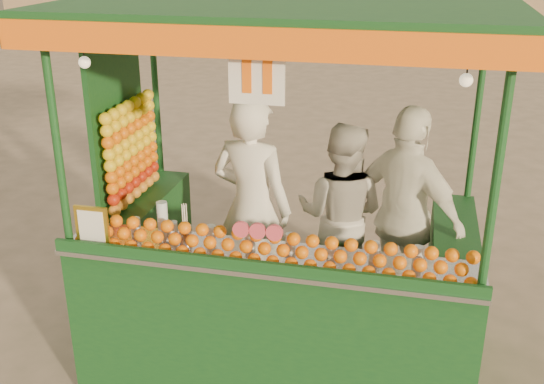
% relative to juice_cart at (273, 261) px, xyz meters
% --- Properties ---
extents(ground, '(90.00, 90.00, 0.00)m').
position_rel_juice_cart_xyz_m(ground, '(-0.02, 0.09, -0.91)').
color(ground, brown).
rests_on(ground, ground).
extents(juice_cart, '(3.09, 2.00, 2.81)m').
position_rel_juice_cart_xyz_m(juice_cart, '(0.00, 0.00, 0.00)').
color(juice_cart, '#103B1A').
rests_on(juice_cart, ground).
extents(vendor_left, '(0.74, 0.56, 1.81)m').
position_rel_juice_cart_xyz_m(vendor_left, '(-0.22, 0.23, 0.32)').
color(vendor_left, white).
rests_on(vendor_left, ground).
extents(vendor_middle, '(0.83, 0.69, 1.55)m').
position_rel_juice_cart_xyz_m(vendor_middle, '(0.44, 0.55, 0.19)').
color(vendor_middle, beige).
rests_on(vendor_middle, ground).
extents(vendor_right, '(1.08, 0.93, 1.74)m').
position_rel_juice_cart_xyz_m(vendor_right, '(0.96, 0.41, 0.29)').
color(vendor_right, white).
rests_on(vendor_right, ground).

